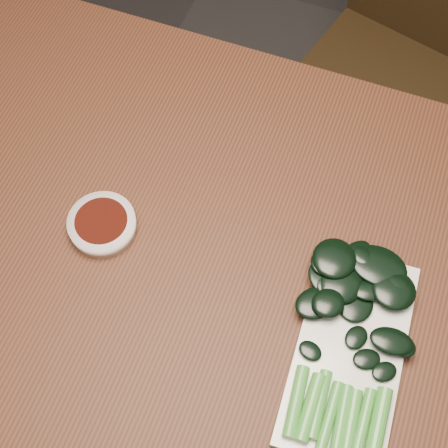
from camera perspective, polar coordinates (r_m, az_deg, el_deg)
ground at (r=1.61m, az=-0.26°, el=-14.47°), size 6.00×6.00×0.00m
table at (r=0.96m, az=-0.42°, el=-5.48°), size 1.40×0.80×0.75m
chair_far at (r=1.49m, az=16.85°, el=13.38°), size 0.56×0.56×0.89m
sauce_bowl at (r=0.92m, az=-11.06°, el=-0.04°), size 0.10×0.10×0.03m
serving_plate at (r=0.86m, az=11.37°, el=-11.45°), size 0.15×0.30×0.01m
gai_lan at (r=0.85m, az=11.43°, el=-8.99°), size 0.18×0.30×0.03m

